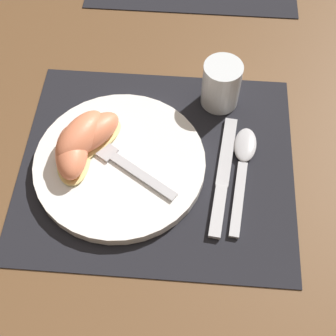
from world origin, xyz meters
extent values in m
plane|color=brown|center=(0.00, 0.00, 0.00)|extent=(3.00, 3.00, 0.00)
cube|color=black|center=(0.00, 0.00, 0.00)|extent=(0.41, 0.35, 0.00)
cylinder|color=white|center=(-0.05, -0.01, 0.01)|extent=(0.25, 0.25, 0.02)
cylinder|color=silver|center=(0.09, 0.13, 0.04)|extent=(0.06, 0.06, 0.08)
cylinder|color=orange|center=(0.09, 0.13, 0.02)|extent=(0.05, 0.05, 0.04)
cube|color=#BCBCC1|center=(0.09, -0.07, 0.01)|extent=(0.03, 0.08, 0.01)
cube|color=#BCBCC1|center=(0.10, 0.03, 0.01)|extent=(0.03, 0.12, 0.01)
cube|color=#BCBCC1|center=(0.12, -0.05, 0.01)|extent=(0.03, 0.12, 0.01)
ellipsoid|color=#BCBCC1|center=(0.13, 0.04, 0.01)|extent=(0.04, 0.07, 0.01)
cube|color=#BCBCC1|center=(-0.02, -0.04, 0.02)|extent=(0.10, 0.07, 0.00)
cube|color=#BCBCC1|center=(-0.09, 0.01, 0.02)|extent=(0.07, 0.06, 0.00)
ellipsoid|color=#F4DB84|center=(-0.10, 0.02, 0.02)|extent=(0.11, 0.11, 0.01)
ellipsoid|color=#F4845B|center=(-0.10, 0.02, 0.04)|extent=(0.10, 0.10, 0.04)
ellipsoid|color=#F4DB84|center=(-0.11, 0.01, 0.02)|extent=(0.09, 0.12, 0.01)
ellipsoid|color=#F4845B|center=(-0.11, 0.01, 0.04)|extent=(0.09, 0.11, 0.05)
ellipsoid|color=#F4DB84|center=(-0.12, -0.01, 0.02)|extent=(0.06, 0.10, 0.01)
ellipsoid|color=#F4845B|center=(-0.12, -0.01, 0.04)|extent=(0.06, 0.10, 0.04)
camera|label=1|loc=(0.04, -0.37, 0.59)|focal=50.00mm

